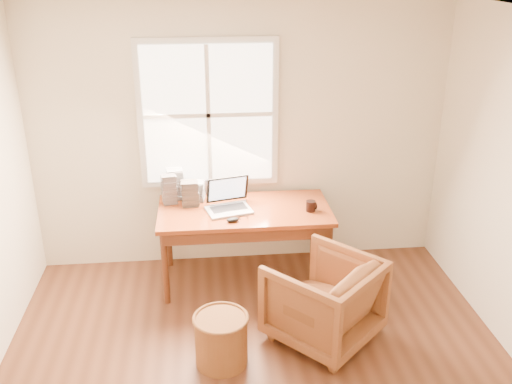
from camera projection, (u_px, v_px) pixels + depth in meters
room_shell at (261, 235)px, 3.58m from camera, size 4.04×4.54×2.64m
desk at (244, 211)px, 5.31m from camera, size 1.60×0.80×0.04m
armchair at (323, 300)px, 4.61m from camera, size 1.10×1.10×0.72m
wicker_stool at (221, 340)px, 4.38m from camera, size 0.52×0.52×0.40m
laptop at (229, 195)px, 5.19m from camera, size 0.53×0.54×0.32m
mouse at (233, 220)px, 5.04m from camera, size 0.13×0.09×0.04m
coffee_mug at (311, 206)px, 5.24m from camera, size 0.09×0.09×0.10m
cd_stack_a at (175, 184)px, 5.47m from camera, size 0.17×0.16×0.30m
cd_stack_b at (190, 193)px, 5.34m from camera, size 0.17×0.15×0.24m
cd_stack_c at (169, 189)px, 5.37m from camera, size 0.15×0.14×0.29m
cd_stack_d at (196, 191)px, 5.46m from camera, size 0.17×0.15×0.19m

